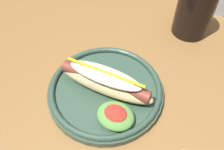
% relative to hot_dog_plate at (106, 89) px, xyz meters
% --- Properties ---
extents(dining_table, '(1.29, 0.82, 0.74)m').
position_rel_hot_dog_plate_xyz_m(dining_table, '(0.01, 0.18, -0.13)').
color(dining_table, olive).
rests_on(dining_table, ground_plane).
extents(hot_dog_plate, '(0.24, 0.24, 0.08)m').
position_rel_hot_dog_plate_xyz_m(hot_dog_plate, '(0.00, 0.00, 0.00)').
color(hot_dog_plate, '#334C3D').
rests_on(hot_dog_plate, dining_table).
extents(soda_cup, '(0.09, 0.09, 0.13)m').
position_rel_hot_dog_plate_xyz_m(soda_cup, '(0.10, 0.28, 0.04)').
color(soda_cup, black).
rests_on(soda_cup, dining_table).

